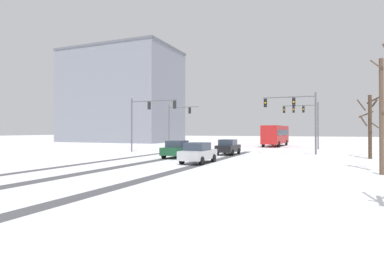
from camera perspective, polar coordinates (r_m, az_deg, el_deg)
The scene contains 15 objects.
wheel_track_left_lane at distance 22.18m, azimuth -0.20°, elevation -7.07°, with size 0.91×35.80×0.01m, color #4C4C51.
wheel_track_right_lane at distance 24.38m, azimuth -10.37°, elevation -6.47°, with size 1.04×35.80×0.01m, color #4C4C51.
wheel_track_center at distance 26.61m, azimuth -17.17°, elevation -5.95°, with size 0.84×35.80×0.01m, color #4C4C51.
sidewalk_kerb_right at distance 18.80m, azimuth 24.59°, elevation -8.03°, with size 4.00×35.80×0.12m, color white.
traffic_signal_near_left at distance 38.11m, azimuth -8.15°, elevation 2.66°, with size 6.20×0.42×6.50m.
traffic_signal_far_right at distance 46.59m, azimuth 19.54°, elevation 2.23°, with size 4.83×0.49×6.50m.
traffic_signal_far_left at distance 47.36m, azimuth -2.76°, elevation 1.67°, with size 4.82×0.59×6.50m.
traffic_signal_near_right at distance 34.61m, azimuth 18.44°, elevation 2.95°, with size 5.41×0.57×6.50m.
car_black_lead at distance 33.79m, azimuth 6.57°, elevation -3.44°, with size 1.85×4.11×1.62m.
car_dark_green_second at distance 29.66m, azimuth -2.64°, elevation -3.84°, with size 1.85×4.11×1.62m.
car_silver_third at distance 24.70m, azimuth 1.10°, elevation -4.51°, with size 1.89×4.13×1.62m.
bus_oncoming at distance 53.94m, azimuth 14.91°, elevation -1.09°, with size 3.06×11.11×3.38m.
bare_tree_sidewalk_mid at distance 21.23m, azimuth 31.25°, elevation 2.50°, with size 1.74×2.04×7.41m.
bare_tree_sidewalk_far at distance 32.79m, azimuth 29.50°, elevation 0.67°, with size 1.92×1.92×5.79m.
office_building_far_left_block at distance 76.67m, azimuth -12.60°, elevation 5.63°, with size 25.99×16.51×21.49m.
Camera 1 is at (11.34, -3.99, 2.53)m, focal length 29.44 mm.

